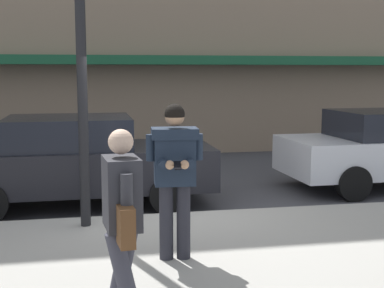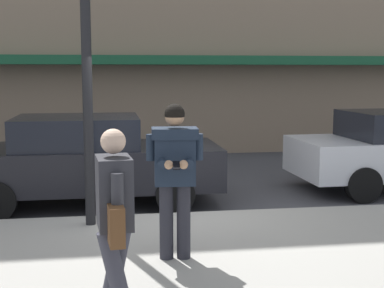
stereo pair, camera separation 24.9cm
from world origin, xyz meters
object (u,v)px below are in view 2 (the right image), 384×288
(pedestrian_with_bag, at_px, (115,215))
(parked_sedan_mid, at_px, (86,160))
(man_texting_on_phone, at_px, (175,165))
(street_lamp_post, at_px, (85,9))

(pedestrian_with_bag, bearing_deg, parked_sedan_mid, 95.51)
(man_texting_on_phone, relative_size, street_lamp_post, 0.37)
(pedestrian_with_bag, bearing_deg, street_lamp_post, 96.22)
(man_texting_on_phone, distance_m, street_lamp_post, 2.67)
(street_lamp_post, bearing_deg, pedestrian_with_bag, -83.78)
(man_texting_on_phone, xyz_separation_m, street_lamp_post, (-1.03, 1.57, 1.89))
(parked_sedan_mid, bearing_deg, street_lamp_post, -85.76)
(parked_sedan_mid, relative_size, street_lamp_post, 0.93)
(pedestrian_with_bag, relative_size, street_lamp_post, 0.35)
(parked_sedan_mid, distance_m, pedestrian_with_bag, 4.89)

